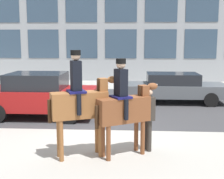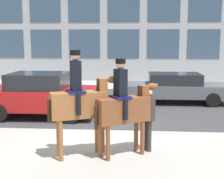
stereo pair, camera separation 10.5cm
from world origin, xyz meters
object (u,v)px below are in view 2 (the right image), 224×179
mounted_horse_companion (124,107)px  pedestrian_bystander (148,115)px  street_car_near_lane (41,94)px  street_car_far_lane (176,87)px  mounted_horse_lead (80,102)px

mounted_horse_companion → pedestrian_bystander: size_ratio=1.48×
pedestrian_bystander → street_car_near_lane: size_ratio=0.40×
street_car_near_lane → street_car_far_lane: (5.37, 3.06, -0.13)m
street_car_near_lane → mounted_horse_lead: bearing=-60.9°
mounted_horse_lead → street_car_near_lane: 4.53m
mounted_horse_companion → street_car_near_lane: mounted_horse_companion is taller
mounted_horse_lead → street_car_near_lane: mounted_horse_lead is taller
street_car_near_lane → street_car_far_lane: size_ratio=0.88×
mounted_horse_companion → street_car_near_lane: 4.99m
mounted_horse_lead → pedestrian_bystander: (1.65, 0.54, -0.41)m
mounted_horse_lead → pedestrian_bystander: mounted_horse_lead is taller
mounted_horse_companion → street_car_near_lane: size_ratio=0.59×
pedestrian_bystander → street_car_near_lane: 5.12m
mounted_horse_lead → street_car_far_lane: mounted_horse_lead is taller
mounted_horse_lead → street_car_far_lane: (3.18, 6.99, -0.65)m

